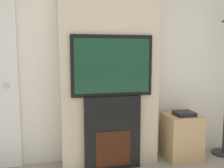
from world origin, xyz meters
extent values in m
cube|color=silver|center=(0.00, 2.03, 1.35)|extent=(6.00, 0.06, 2.70)
cube|color=#BCAD8E|center=(0.00, 1.84, 1.35)|extent=(1.18, 0.32, 2.70)
cube|color=black|center=(0.00, 1.68, 0.44)|extent=(0.67, 0.14, 0.88)
cube|color=#33160A|center=(0.00, 1.61, 0.27)|extent=(0.41, 0.01, 0.42)
cube|color=black|center=(0.00, 1.68, 1.24)|extent=(0.95, 0.06, 0.71)
cube|color=#143823|center=(0.00, 1.65, 1.24)|extent=(0.88, 0.01, 0.62)
cylinder|color=#262628|center=(1.58, 1.74, 0.01)|extent=(0.30, 0.30, 0.03)
cube|color=tan|center=(0.95, 1.73, 0.30)|extent=(0.44, 0.40, 0.59)
cube|color=black|center=(0.95, 1.69, 0.62)|extent=(0.24, 0.22, 0.05)
sphere|color=silver|center=(-1.20, 1.94, 1.00)|extent=(0.06, 0.06, 0.06)
camera|label=1|loc=(-0.63, -1.13, 1.39)|focal=40.00mm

